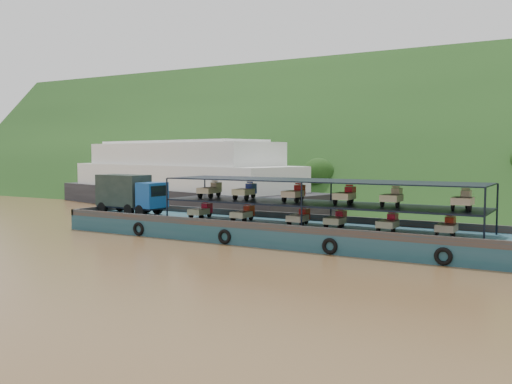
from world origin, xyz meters
The scene contains 4 objects.
ground centered at (0.00, 0.00, 0.00)m, with size 160.00×160.00×0.00m, color brown.
hillside centered at (0.00, 36.00, 0.00)m, with size 140.00×28.00×28.00m, color #193613.
cargo_barge centered at (0.64, -0.90, 1.13)m, with size 35.00×7.18×4.55m.
passenger_ferry centered at (-20.04, 15.84, 3.40)m, with size 39.92×19.04×7.84m.
Camera 1 is at (21.86, -37.60, 6.49)m, focal length 40.00 mm.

